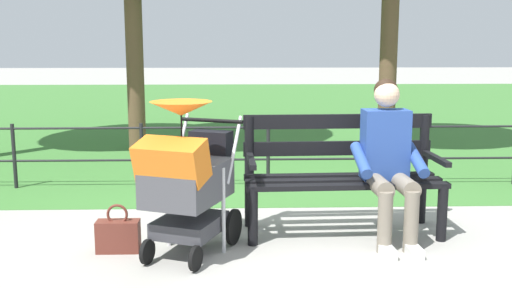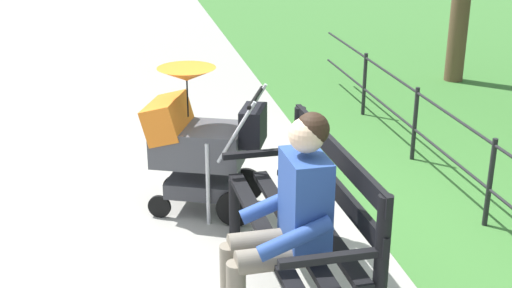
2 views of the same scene
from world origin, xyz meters
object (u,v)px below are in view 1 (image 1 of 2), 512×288
Objects in this scene: person_on_bench at (388,156)px; handbag at (118,235)px; park_bench at (341,169)px; stroller at (187,177)px.

handbag is (2.09, 0.23, -0.55)m from person_on_bench.
handbag is at bearing 14.59° from park_bench.
stroller is (1.22, 0.53, 0.07)m from park_bench.
park_bench is 4.37× the size of handbag.
person_on_bench is 1.11× the size of stroller.
person_on_bench is (-0.33, 0.22, 0.15)m from park_bench.
park_bench reaches higher than handbag.
stroller is 0.71m from handbag.
park_bench is at bearing -165.41° from handbag.
stroller reaches higher than handbag.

